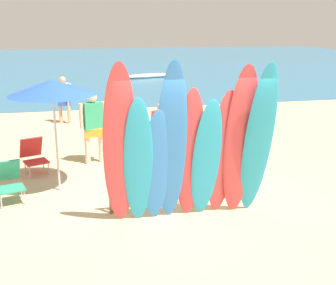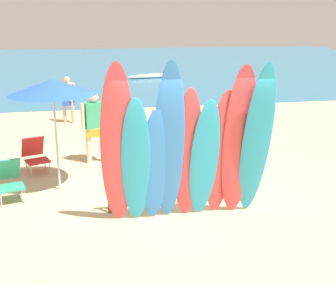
# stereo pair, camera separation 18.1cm
# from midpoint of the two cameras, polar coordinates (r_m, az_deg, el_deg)

# --- Properties ---
(ground) EXTENTS (60.00, 60.00, 0.00)m
(ground) POSITION_cam_midpoint_polar(r_m,az_deg,el_deg) (21.55, -6.29, 6.72)
(ground) COLOR tan
(ocean_water) EXTENTS (60.00, 40.00, 0.02)m
(ocean_water) POSITION_cam_midpoint_polar(r_m,az_deg,el_deg) (37.12, -8.41, 10.43)
(ocean_water) COLOR teal
(ocean_water) RESTS_ON ground
(surfboard_rack) EXTENTS (2.75, 0.07, 0.65)m
(surfboard_rack) POSITION_cam_midpoint_polar(r_m,az_deg,el_deg) (7.95, 2.36, -5.20)
(surfboard_rack) COLOR brown
(surfboard_rack) RESTS_ON ground
(surfboard_red_0) EXTENTS (0.56, 0.61, 2.80)m
(surfboard_red_0) POSITION_cam_midpoint_polar(r_m,az_deg,el_deg) (6.97, -5.99, -0.57)
(surfboard_red_0) COLOR #D13D42
(surfboard_red_0) RESTS_ON ground
(surfboard_teal_1) EXTENTS (0.52, 0.56, 2.24)m
(surfboard_teal_1) POSITION_cam_midpoint_polar(r_m,az_deg,el_deg) (7.09, -3.55, -2.59)
(surfboard_teal_1) COLOR #289EC6
(surfboard_teal_1) RESTS_ON ground
(surfboard_blue_2) EXTENTS (0.49, 0.49, 2.04)m
(surfboard_blue_2) POSITION_cam_midpoint_polar(r_m,az_deg,el_deg) (7.20, -1.13, -3.16)
(surfboard_blue_2) COLOR #337AD1
(surfboard_blue_2) RESTS_ON ground
(surfboard_blue_3) EXTENTS (0.55, 0.66, 2.82)m
(surfboard_blue_3) POSITION_cam_midpoint_polar(r_m,az_deg,el_deg) (7.07, 0.90, -0.21)
(surfboard_blue_3) COLOR #337AD1
(surfboard_blue_3) RESTS_ON ground
(surfboard_red_4) EXTENTS (0.51, 0.57, 2.37)m
(surfboard_red_4) POSITION_cam_midpoint_polar(r_m,az_deg,el_deg) (7.25, 3.40, -1.65)
(surfboard_red_4) COLOR #D13D42
(surfboard_red_4) RESTS_ON ground
(surfboard_teal_5) EXTENTS (0.54, 0.59, 2.18)m
(surfboard_teal_5) POSITION_cam_midpoint_polar(r_m,az_deg,el_deg) (7.34, 5.56, -2.27)
(surfboard_teal_5) COLOR #289EC6
(surfboard_teal_5) RESTS_ON ground
(surfboard_red_6) EXTENTS (0.53, 0.55, 2.31)m
(surfboard_red_6) POSITION_cam_midpoint_polar(r_m,az_deg,el_deg) (7.45, 7.74, -1.52)
(surfboard_red_6) COLOR #D13D42
(surfboard_red_6) RESTS_ON ground
(surfboard_red_7) EXTENTS (0.60, 0.66, 2.73)m
(surfboard_red_7) POSITION_cam_midpoint_polar(r_m,az_deg,el_deg) (7.39, 10.05, -0.08)
(surfboard_red_7) COLOR #D13D42
(surfboard_red_7) RESTS_ON ground
(surfboard_teal_8) EXTENTS (0.53, 0.84, 2.78)m
(surfboard_teal_8) POSITION_cam_midpoint_polar(r_m,az_deg,el_deg) (7.41, 12.36, 0.01)
(surfboard_teal_8) COLOR #289EC6
(surfboard_teal_8) RESTS_ON ground
(beachgoer_midbeach) EXTENTS (0.54, 0.37, 1.59)m
(beachgoer_midbeach) POSITION_cam_midpoint_polar(r_m,az_deg,el_deg) (14.99, -12.84, 6.02)
(beachgoer_midbeach) COLOR tan
(beachgoer_midbeach) RESTS_ON ground
(beachgoer_near_rack) EXTENTS (0.64, 0.33, 1.74)m
(beachgoer_near_rack) POSITION_cam_midpoint_polar(r_m,az_deg,el_deg) (10.49, -9.23, 2.63)
(beachgoer_near_rack) COLOR beige
(beachgoer_near_rack) RESTS_ON ground
(beachgoer_photographing) EXTENTS (0.46, 0.40, 1.52)m
(beachgoer_photographing) POSITION_cam_midpoint_polar(r_m,az_deg,el_deg) (10.26, -0.23, 1.79)
(beachgoer_photographing) COLOR tan
(beachgoer_photographing) RESTS_ON ground
(beach_chair_red) EXTENTS (0.69, 0.85, 0.79)m
(beach_chair_red) POSITION_cam_midpoint_polar(r_m,az_deg,el_deg) (8.89, -19.86, -4.48)
(beach_chair_red) COLOR #B7B7BC
(beach_chair_red) RESTS_ON ground
(beach_chair_blue) EXTENTS (0.72, 0.84, 0.81)m
(beach_chair_blue) POSITION_cam_midpoint_polar(r_m,az_deg,el_deg) (10.32, -16.77, -1.40)
(beach_chair_blue) COLOR #B7B7BC
(beach_chair_blue) RESTS_ON ground
(beach_umbrella) EXTENTS (1.71, 1.71, 2.28)m
(beach_umbrella) POSITION_cam_midpoint_polar(r_m,az_deg,el_deg) (8.66, -14.50, 7.13)
(beach_umbrella) COLOR silver
(beach_umbrella) RESTS_ON ground
(distant_boat) EXTENTS (3.61, 1.45, 0.28)m
(distant_boat) POSITION_cam_midpoint_polar(r_m,az_deg,el_deg) (26.81, -1.53, 8.85)
(distant_boat) COLOR silver
(distant_boat) RESTS_ON ground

